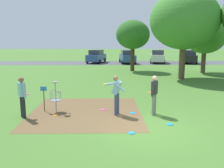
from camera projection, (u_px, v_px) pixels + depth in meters
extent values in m
plane|color=#47752D|center=(146.00, 128.00, 8.72)|extent=(160.00, 160.00, 0.00)
cube|color=brown|center=(86.00, 112.00, 10.64)|extent=(4.89, 5.01, 0.01)
cylinder|color=#9E9EA3|center=(56.00, 97.00, 10.53)|extent=(0.05, 0.05, 1.35)
cylinder|color=#9E9EA3|center=(55.00, 82.00, 10.41)|extent=(0.24, 0.24, 0.04)
torus|color=#9E9EA3|center=(55.00, 91.00, 10.48)|extent=(0.58, 0.58, 0.02)
torus|color=#9E9EA3|center=(56.00, 100.00, 10.56)|extent=(0.55, 0.55, 0.03)
cylinder|color=#9E9EA3|center=(56.00, 100.00, 10.56)|extent=(0.48, 0.48, 0.02)
cylinder|color=gray|center=(61.00, 96.00, 10.52)|extent=(0.01, 0.01, 0.40)
cylinder|color=gray|center=(61.00, 95.00, 10.66)|extent=(0.01, 0.01, 0.40)
cylinder|color=gray|center=(58.00, 95.00, 10.74)|extent=(0.01, 0.01, 0.40)
cylinder|color=gray|center=(55.00, 95.00, 10.74)|extent=(0.01, 0.01, 0.40)
cylinder|color=gray|center=(52.00, 95.00, 10.65)|extent=(0.01, 0.01, 0.40)
cylinder|color=gray|center=(50.00, 96.00, 10.51)|extent=(0.01, 0.01, 0.40)
cylinder|color=gray|center=(51.00, 96.00, 10.38)|extent=(0.01, 0.01, 0.40)
cylinder|color=gray|center=(53.00, 97.00, 10.30)|extent=(0.01, 0.01, 0.40)
cylinder|color=gray|center=(56.00, 97.00, 10.30)|extent=(0.01, 0.01, 0.40)
cylinder|color=gray|center=(59.00, 96.00, 10.39)|extent=(0.01, 0.01, 0.40)
cylinder|color=#4C3823|center=(44.00, 100.00, 10.64)|extent=(0.04, 0.04, 1.10)
cube|color=#3384C6|center=(43.00, 89.00, 10.55)|extent=(0.28, 0.03, 0.20)
cylinder|color=#384260|center=(116.00, 105.00, 10.09)|extent=(0.14, 0.14, 0.92)
cylinder|color=#384260|center=(118.00, 104.00, 10.29)|extent=(0.14, 0.14, 0.92)
cube|color=#84B7D1|center=(117.00, 88.00, 10.05)|extent=(0.48, 0.47, 0.60)
sphere|color=#9E7051|center=(116.00, 78.00, 10.00)|extent=(0.22, 0.22, 0.22)
cylinder|color=#84B7D1|center=(111.00, 84.00, 10.28)|extent=(0.58, 0.29, 0.21)
cylinder|color=gold|center=(105.00, 84.00, 10.38)|extent=(0.22, 0.22, 0.02)
cylinder|color=#84B7D1|center=(120.00, 87.00, 9.84)|extent=(0.48, 0.25, 0.37)
cylinder|color=#232328|center=(22.00, 106.00, 9.89)|extent=(0.14, 0.14, 0.92)
cylinder|color=#232328|center=(24.00, 107.00, 9.72)|extent=(0.14, 0.14, 0.92)
cube|color=#84B7D1|center=(22.00, 89.00, 9.67)|extent=(0.39, 0.42, 0.56)
sphere|color=brown|center=(21.00, 80.00, 9.60)|extent=(0.22, 0.22, 0.22)
cylinder|color=#84B7D1|center=(21.00, 91.00, 9.84)|extent=(0.19, 0.17, 0.55)
cylinder|color=#84B7D1|center=(24.00, 92.00, 9.55)|extent=(0.19, 0.17, 0.55)
cylinder|color=#E53D99|center=(26.00, 94.00, 9.82)|extent=(0.22, 0.22, 0.02)
cylinder|color=slate|center=(153.00, 105.00, 10.08)|extent=(0.14, 0.14, 0.92)
cylinder|color=slate|center=(155.00, 104.00, 10.28)|extent=(0.14, 0.14, 0.92)
cube|color=#2D2D33|center=(155.00, 88.00, 10.05)|extent=(0.34, 0.42, 0.56)
sphere|color=beige|center=(155.00, 78.00, 9.98)|extent=(0.22, 0.22, 0.22)
cylinder|color=#2D2D33|center=(153.00, 90.00, 9.90)|extent=(0.19, 0.15, 0.55)
cylinder|color=#2D2D33|center=(155.00, 89.00, 10.24)|extent=(0.19, 0.15, 0.55)
cylinder|color=orange|center=(150.00, 92.00, 10.16)|extent=(0.22, 0.22, 0.02)
cylinder|color=orange|center=(56.00, 115.00, 10.14)|extent=(0.21, 0.21, 0.02)
cylinder|color=red|center=(153.00, 94.00, 14.07)|extent=(0.22, 0.22, 0.02)
cylinder|color=#1E93DB|center=(132.00, 133.00, 8.20)|extent=(0.23, 0.23, 0.02)
cylinder|color=#1E93DB|center=(170.00, 124.00, 9.05)|extent=(0.25, 0.25, 0.02)
cylinder|color=#E53D99|center=(103.00, 110.00, 10.95)|extent=(0.25, 0.25, 0.02)
cylinder|color=#1E93DB|center=(132.00, 113.00, 10.45)|extent=(0.25, 0.25, 0.02)
cylinder|color=brown|center=(182.00, 63.00, 19.50)|extent=(0.50, 0.50, 2.70)
ellipsoid|color=#428433|center=(184.00, 20.00, 18.87)|extent=(5.51, 5.51, 4.68)
cylinder|color=brown|center=(203.00, 62.00, 23.19)|extent=(0.44, 0.44, 2.09)
ellipsoid|color=#428433|center=(205.00, 36.00, 22.74)|extent=(3.90, 3.90, 3.31)
cylinder|color=#422D1E|center=(132.00, 59.00, 24.57)|extent=(0.42, 0.42, 2.45)
ellipsoid|color=#2D6623|center=(133.00, 35.00, 24.11)|extent=(3.44, 3.44, 2.93)
cube|color=#4C4C51|center=(117.00, 63.00, 33.73)|extent=(36.00, 6.00, 0.01)
cube|color=#2D4784|center=(96.00, 58.00, 33.60)|extent=(2.82, 4.52, 0.90)
cube|color=#2D333D|center=(96.00, 52.00, 33.46)|extent=(2.09, 2.52, 0.64)
cylinder|color=black|center=(93.00, 60.00, 35.14)|extent=(0.33, 0.63, 0.60)
cylinder|color=black|center=(105.00, 60.00, 34.71)|extent=(0.33, 0.63, 0.60)
cylinder|color=black|center=(87.00, 61.00, 32.65)|extent=(0.33, 0.63, 0.60)
cylinder|color=black|center=(100.00, 62.00, 32.23)|extent=(0.33, 0.63, 0.60)
cube|color=#2D4784|center=(127.00, 58.00, 32.89)|extent=(2.07, 4.31, 0.90)
cube|color=#2D333D|center=(127.00, 52.00, 32.75)|extent=(1.72, 2.28, 0.64)
cylinder|color=black|center=(120.00, 60.00, 34.18)|extent=(0.22, 0.61, 0.60)
cylinder|color=black|center=(132.00, 60.00, 34.32)|extent=(0.22, 0.61, 0.60)
cylinder|color=black|center=(122.00, 62.00, 31.63)|extent=(0.22, 0.61, 0.60)
cylinder|color=black|center=(135.00, 62.00, 31.77)|extent=(0.22, 0.61, 0.60)
cube|color=silver|center=(158.00, 58.00, 33.40)|extent=(2.57, 4.47, 0.90)
cube|color=#2D333D|center=(158.00, 52.00, 33.26)|extent=(1.97, 2.45, 0.64)
cylinder|color=black|center=(151.00, 60.00, 34.90)|extent=(0.29, 0.62, 0.60)
cylinder|color=black|center=(164.00, 60.00, 34.59)|extent=(0.29, 0.62, 0.60)
cylinder|color=black|center=(151.00, 62.00, 32.37)|extent=(0.29, 0.62, 0.60)
cylinder|color=black|center=(164.00, 62.00, 32.07)|extent=(0.29, 0.62, 0.60)
cube|color=black|center=(189.00, 58.00, 33.01)|extent=(2.67, 4.49, 0.90)
cube|color=#2D333D|center=(189.00, 52.00, 32.87)|extent=(2.02, 2.48, 0.64)
cylinder|color=black|center=(181.00, 60.00, 34.53)|extent=(0.31, 0.62, 0.60)
cylinder|color=black|center=(194.00, 60.00, 34.18)|extent=(0.31, 0.62, 0.60)
cylinder|color=black|center=(183.00, 62.00, 32.02)|extent=(0.31, 0.62, 0.60)
cylinder|color=black|center=(197.00, 62.00, 31.67)|extent=(0.31, 0.62, 0.60)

